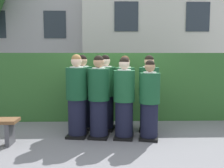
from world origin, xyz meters
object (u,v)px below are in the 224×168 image
Objects in this scene: student_front_row_0 at (77,98)px; student_rear_row_2 at (125,95)px; student_rear_row_1 at (105,94)px; student_front_row_1 at (99,99)px; student_rear_row_0 at (83,94)px; student_front_row_2 at (124,100)px; student_rear_row_3 at (149,95)px; student_front_row_3 at (149,102)px.

student_rear_row_2 is (1.00, 0.43, -0.01)m from student_front_row_0.
student_rear_row_1 is at bearing 173.22° from student_rear_row_2.
student_front_row_1 is 0.76m from student_rear_row_0.
student_front_row_0 reaches higher than student_rear_row_2.
student_rear_row_0 is at bearing 119.56° from student_front_row_1.
student_front_row_2 is at bearing -95.60° from student_rear_row_2.
student_rear_row_3 is (0.94, -0.10, -0.00)m from student_rear_row_1.
student_front_row_1 is 0.99× the size of student_rear_row_0.
student_front_row_1 is 1.00× the size of student_rear_row_3.
student_rear_row_0 is 1.00× the size of student_rear_row_1.
student_rear_row_3 reaches higher than student_front_row_1.
student_front_row_0 is 0.75m from student_rear_row_1.
student_rear_row_2 is at bearing 174.86° from student_rear_row_3.
student_front_row_2 is at bearing -58.69° from student_rear_row_1.
student_front_row_1 is at bearing -138.25° from student_rear_row_2.
student_rear_row_2 is (0.42, -0.05, -0.01)m from student_rear_row_1.
student_rear_row_2 reaches higher than student_front_row_3.
student_front_row_2 is 0.98× the size of student_rear_row_2.
student_front_row_0 is at bearing -165.72° from student_rear_row_3.
student_front_row_0 reaches higher than student_rear_row_3.
student_front_row_3 is 1.58m from student_rear_row_0.
student_front_row_3 is 0.95× the size of student_rear_row_2.
student_rear_row_3 is (1.45, -0.21, -0.00)m from student_rear_row_0.
student_front_row_0 is 1.56m from student_rear_row_3.
student_front_row_0 is at bearing -139.84° from student_rear_row_1.
student_front_row_3 is at bearing -8.44° from student_front_row_2.
student_front_row_0 is 0.45m from student_front_row_1.
student_rear_row_3 is at bearing 14.28° from student_front_row_0.
student_front_row_1 is 0.56m from student_rear_row_1.
student_rear_row_0 is 1.46m from student_rear_row_3.
student_rear_row_1 reaches higher than student_front_row_1.
student_front_row_2 is 1.04× the size of student_front_row_3.
student_rear_row_0 is (-0.88, 0.72, 0.02)m from student_front_row_2.
student_rear_row_2 is 0.99× the size of student_rear_row_3.
student_rear_row_0 is at bearing 167.13° from student_rear_row_1.
student_front_row_3 is 0.59m from student_rear_row_3.
student_front_row_0 reaches higher than student_rear_row_1.
student_rear_row_0 is at bearing 149.74° from student_front_row_3.
student_front_row_0 is 0.95m from student_front_row_2.
student_rear_row_3 is at bearing 81.87° from student_front_row_3.
student_rear_row_0 reaches higher than student_front_row_2.
student_rear_row_1 is 0.95m from student_rear_row_3.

